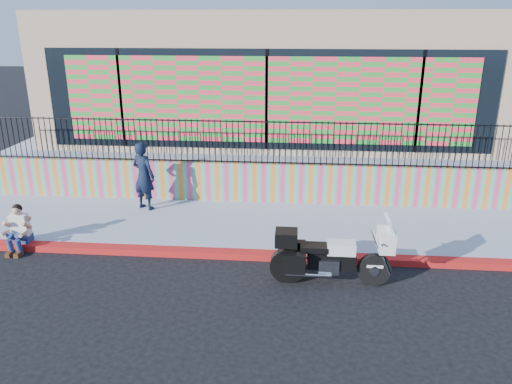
# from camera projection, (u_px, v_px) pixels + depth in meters

# --- Properties ---
(ground) EXTENTS (90.00, 90.00, 0.00)m
(ground) POSITION_uv_depth(u_px,v_px,m) (253.00, 258.00, 11.05)
(ground) COLOR black
(ground) RESTS_ON ground
(red_curb) EXTENTS (16.00, 0.30, 0.15)m
(red_curb) POSITION_uv_depth(u_px,v_px,m) (253.00, 255.00, 11.02)
(red_curb) COLOR #AC0C1F
(red_curb) RESTS_ON ground
(sidewalk) EXTENTS (16.00, 3.00, 0.15)m
(sidewalk) POSITION_uv_depth(u_px,v_px,m) (259.00, 226.00, 12.58)
(sidewalk) COLOR gray
(sidewalk) RESTS_ON ground
(mural_wall) EXTENTS (16.00, 0.20, 1.10)m
(mural_wall) POSITION_uv_depth(u_px,v_px,m) (264.00, 183.00, 13.88)
(mural_wall) COLOR #DD3A68
(mural_wall) RESTS_ON sidewalk
(metal_fence) EXTENTS (15.80, 0.04, 1.20)m
(metal_fence) POSITION_uv_depth(u_px,v_px,m) (264.00, 142.00, 13.50)
(metal_fence) COLOR black
(metal_fence) RESTS_ON mural_wall
(elevated_platform) EXTENTS (16.00, 10.00, 1.25)m
(elevated_platform) POSITION_uv_depth(u_px,v_px,m) (274.00, 143.00, 18.70)
(elevated_platform) COLOR gray
(elevated_platform) RESTS_ON ground
(storefront_building) EXTENTS (14.00, 8.06, 4.00)m
(storefront_building) POSITION_uv_depth(u_px,v_px,m) (274.00, 72.00, 17.63)
(storefront_building) COLOR tan
(storefront_building) RESTS_ON elevated_platform
(police_motorcycle) EXTENTS (2.35, 0.78, 1.47)m
(police_motorcycle) POSITION_uv_depth(u_px,v_px,m) (329.00, 255.00, 9.83)
(police_motorcycle) COLOR black
(police_motorcycle) RESTS_ON ground
(police_officer) EXTENTS (0.79, 0.68, 1.84)m
(police_officer) POSITION_uv_depth(u_px,v_px,m) (144.00, 176.00, 13.24)
(police_officer) COLOR black
(police_officer) RESTS_ON sidewalk
(seated_man) EXTENTS (0.54, 0.71, 1.06)m
(seated_man) POSITION_uv_depth(u_px,v_px,m) (18.00, 233.00, 11.24)
(seated_man) COLOR navy
(seated_man) RESTS_ON ground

